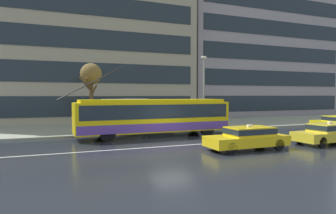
{
  "coord_description": "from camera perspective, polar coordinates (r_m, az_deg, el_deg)",
  "views": [
    {
      "loc": [
        -6.94,
        -17.29,
        3.03
      ],
      "look_at": [
        0.83,
        2.85,
        2.17
      ],
      "focal_mm": 31.21,
      "sensor_mm": 36.0,
      "label": 1
    }
  ],
  "objects": [
    {
      "name": "lane_centre_line",
      "position": [
        17.78,
        2.23,
        -7.52
      ],
      "size": [
        72.0,
        0.14,
        0.01
      ],
      "primitive_type": "cube",
      "color": "silver",
      "rests_on": "ground_plane"
    },
    {
      "name": "street_tree_bare",
      "position": [
        24.07,
        -14.81,
        5.73
      ],
      "size": [
        1.83,
        2.0,
        5.44
      ],
      "color": "brown",
      "rests_on": "sidewalk_slab"
    },
    {
      "name": "taxi_oncoming_near",
      "position": [
        17.01,
        15.31,
        -5.66
      ],
      "size": [
        4.7,
        1.85,
        1.39
      ],
      "color": "yellow",
      "rests_on": "ground_plane"
    },
    {
      "name": "taxi_oncoming_far",
      "position": [
        20.95,
        28.86,
        -4.38
      ],
      "size": [
        4.64,
        2.0,
        1.39
      ],
      "color": "yellow",
      "rests_on": "ground_plane"
    },
    {
      "name": "pedestrian_at_shelter",
      "position": [
        24.4,
        -12.68,
        -0.91
      ],
      "size": [
        1.12,
        1.12,
        1.96
      ],
      "color": "navy",
      "rests_on": "sidewalk_slab"
    },
    {
      "name": "pedestrian_approaching_curb",
      "position": [
        24.75,
        0.8,
        -1.01
      ],
      "size": [
        1.27,
        1.27,
        1.88
      ],
      "color": "#544847",
      "rests_on": "sidewalk_slab"
    },
    {
      "name": "street_lamp",
      "position": [
        25.94,
        7.0,
        4.21
      ],
      "size": [
        0.6,
        0.32,
        6.34
      ],
      "color": "gray",
      "rests_on": "sidewalk_slab"
    },
    {
      "name": "ground_plane",
      "position": [
        18.87,
        0.77,
        -6.95
      ],
      "size": [
        160.0,
        160.0,
        0.0
      ],
      "primitive_type": "plane",
      "color": "#21252C"
    },
    {
      "name": "trolleybus",
      "position": [
        21.42,
        -2.7,
        -1.77
      ],
      "size": [
        12.36,
        2.8,
        5.08
      ],
      "color": "yellow",
      "rests_on": "ground_plane"
    },
    {
      "name": "pedestrian_walking_past",
      "position": [
        25.99,
        1.07,
        -1.99
      ],
      "size": [
        0.44,
        0.44,
        1.62
      ],
      "color": "#2D2D4E",
      "rests_on": "sidewalk_slab"
    },
    {
      "name": "sidewalk_slab",
      "position": [
        27.91,
        -6.6,
        -3.82
      ],
      "size": [
        80.0,
        10.0,
        0.14
      ],
      "primitive_type": "cube",
      "color": "gray",
      "rests_on": "ground_plane"
    },
    {
      "name": "office_tower_corner_right",
      "position": [
        50.65,
        14.98,
        13.03
      ],
      "size": [
        24.92,
        14.48,
        25.07
      ],
      "color": "gray",
      "rests_on": "ground_plane"
    },
    {
      "name": "bus_shelter",
      "position": [
        24.31,
        -8.54,
        0.06
      ],
      "size": [
        3.59,
        1.76,
        2.61
      ],
      "color": "gray",
      "rests_on": "sidewalk_slab"
    },
    {
      "name": "office_tower_corner_left",
      "position": [
        37.52,
        -18.17,
        11.24
      ],
      "size": [
        27.73,
        11.88,
        17.87
      ],
      "color": "#9B9681",
      "rests_on": "ground_plane"
    }
  ]
}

